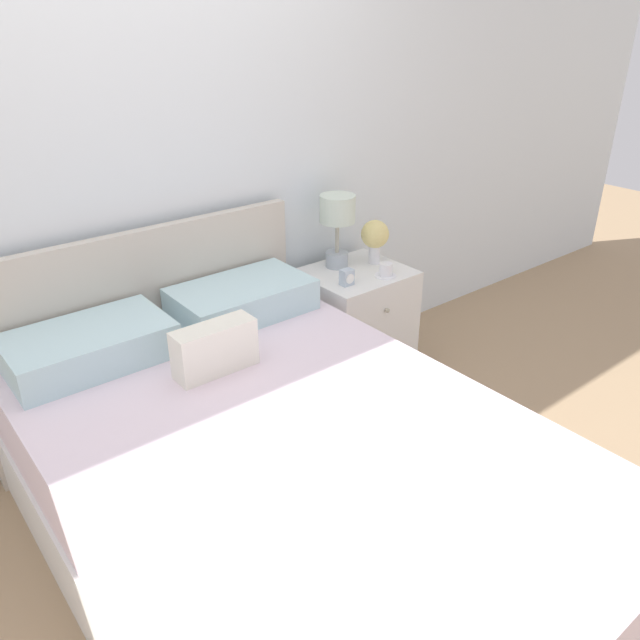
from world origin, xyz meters
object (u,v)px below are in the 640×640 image
object	(u,v)px
teacup	(386,270)
table_lamp	(337,219)
flower_vase	(375,236)
nightstand	(355,324)
alarm_clock	(347,277)
bed	(280,482)

from	to	relation	value
teacup	table_lamp	bearing A→B (deg)	112.55
flower_vase	teacup	size ratio (longest dim) A/B	2.13
nightstand	alarm_clock	bearing A→B (deg)	-146.25
flower_vase	teacup	bearing A→B (deg)	-116.00
table_lamp	alarm_clock	bearing A→B (deg)	-118.71
table_lamp	nightstand	bearing A→B (deg)	-73.70
bed	nightstand	size ratio (longest dim) A/B	3.57
nightstand	flower_vase	bearing A→B (deg)	10.95
bed	teacup	bearing A→B (deg)	29.53
nightstand	teacup	bearing A→B (deg)	-62.73
teacup	nightstand	bearing A→B (deg)	117.27
bed	flower_vase	xyz separation A→B (m)	(1.18, 0.79, 0.44)
nightstand	table_lamp	xyz separation A→B (m)	(-0.03, 0.11, 0.56)
nightstand	table_lamp	size ratio (longest dim) A/B	1.61
bed	table_lamp	world-z (taller)	same
teacup	flower_vase	bearing A→B (deg)	64.00
bed	flower_vase	bearing A→B (deg)	33.82
nightstand	alarm_clock	xyz separation A→B (m)	(-0.15, -0.10, 0.34)
bed	table_lamp	size ratio (longest dim) A/B	5.73
bed	flower_vase	world-z (taller)	bed
table_lamp	flower_vase	bearing A→B (deg)	-24.11
teacup	alarm_clock	bearing A→B (deg)	170.18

